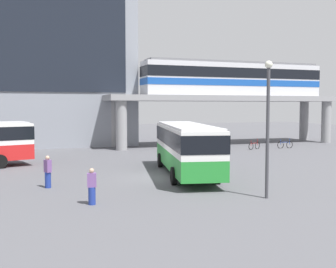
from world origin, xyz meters
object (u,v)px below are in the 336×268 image
object	(u,v)px
bicycle_orange	(205,148)
pedestrian_waiting_near_stop	(92,188)
bicycle_silver	(206,146)
pedestrian_by_bike_rack	(48,173)
bicycle_blue	(285,145)
pedestrian_at_kerb	(196,146)
bus_main	(186,144)
bicycle_black	(180,149)
train	(234,79)
bicycle_red	(254,146)

from	to	relation	value
bicycle_orange	pedestrian_waiting_near_stop	bearing A→B (deg)	-127.90
bicycle_silver	pedestrian_by_bike_rack	size ratio (longest dim) A/B	0.98
bicycle_blue	pedestrian_at_kerb	size ratio (longest dim) A/B	1.02
bicycle_blue	bus_main	bearing A→B (deg)	-143.23
bicycle_black	pedestrian_waiting_near_stop	world-z (taller)	pedestrian_waiting_near_stop
bus_main	bicycle_blue	bearing A→B (deg)	36.77
bus_main	bicycle_blue	size ratio (longest dim) A/B	6.33
train	bus_main	xyz separation A→B (m)	(-13.00, -17.69, -5.47)
bicycle_silver	bicycle_orange	xyz separation A→B (m)	(-0.84, -1.75, 0.00)
bicycle_red	pedestrian_at_kerb	size ratio (longest dim) A/B	0.96
bus_main	bicycle_silver	xyz separation A→B (m)	(7.50, 13.29, -1.63)
bicycle_silver	bicycle_black	xyz separation A→B (m)	(-3.33, -1.46, 0.00)
bus_main	pedestrian_waiting_near_stop	world-z (taller)	bus_main
train	pedestrian_at_kerb	xyz separation A→B (m)	(-8.28, -8.38, -6.64)
bus_main	pedestrian_at_kerb	bearing A→B (deg)	63.10
bicycle_red	pedestrian_by_bike_rack	distance (m)	24.66
bicycle_blue	bicycle_red	bearing A→B (deg)	178.58
bicycle_black	pedestrian_at_kerb	distance (m)	2.62
bicycle_blue	pedestrian_at_kerb	world-z (taller)	pedestrian_at_kerb
pedestrian_waiting_near_stop	pedestrian_at_kerb	world-z (taller)	pedestrian_at_kerb
pedestrian_by_bike_rack	bicycle_blue	bearing A→B (deg)	28.39
bicycle_black	bicycle_blue	bearing A→B (deg)	0.14
bus_main	pedestrian_at_kerb	distance (m)	10.50
bus_main	bicycle_red	xyz separation A→B (m)	(12.27, 11.95, -1.63)
train	bicycle_silver	xyz separation A→B (m)	(-5.50, -4.40, -7.10)
bicycle_orange	pedestrian_at_kerb	xyz separation A→B (m)	(-1.93, -2.24, 0.47)
bicycle_blue	bicycle_black	xyz separation A→B (m)	(-11.71, -0.03, 0.00)
train	bicycle_black	bearing A→B (deg)	-146.44
bicycle_orange	pedestrian_at_kerb	world-z (taller)	pedestrian_at_kerb
bus_main	pedestrian_by_bike_rack	size ratio (longest dim) A/B	6.50
bus_main	bicycle_silver	bearing A→B (deg)	60.58
bicycle_blue	bicycle_orange	world-z (taller)	same
train	pedestrian_at_kerb	bearing A→B (deg)	-134.64
bus_main	bicycle_silver	world-z (taller)	bus_main
bicycle_blue	bicycle_black	world-z (taller)	same
bicycle_silver	bicycle_red	bearing A→B (deg)	-15.74
train	pedestrian_waiting_near_stop	xyz separation A→B (m)	(-19.89, -23.55, -6.70)
train	pedestrian_by_bike_rack	xyz separation A→B (m)	(-21.51, -19.01, -6.64)
bicycle_orange	pedestrian_at_kerb	bearing A→B (deg)	-130.84
bicycle_silver	bicycle_black	world-z (taller)	same
train	bicycle_blue	distance (m)	9.63
pedestrian_by_bike_rack	pedestrian_at_kerb	distance (m)	16.98
bicycle_blue	bicycle_silver	distance (m)	8.50
bicycle_red	pedestrian_by_bike_rack	size ratio (longest dim) A/B	0.96
bus_main	bicycle_black	world-z (taller)	bus_main
bicycle_red	bus_main	bearing A→B (deg)	-135.75
bicycle_silver	pedestrian_waiting_near_stop	world-z (taller)	pedestrian_waiting_near_stop
bicycle_blue	bicycle_black	bearing A→B (deg)	-179.86
bicycle_orange	pedestrian_by_bike_rack	size ratio (longest dim) A/B	1.02
bicycle_black	pedestrian_waiting_near_stop	size ratio (longest dim) A/B	1.08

